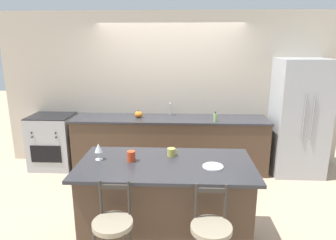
% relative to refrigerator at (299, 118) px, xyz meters
% --- Properties ---
extents(ground_plane, '(18.00, 18.00, 0.00)m').
position_rel_refrigerator_xyz_m(ground_plane, '(-2.15, -0.35, -0.96)').
color(ground_plane, tan).
extents(wall_back, '(6.00, 0.07, 2.70)m').
position_rel_refrigerator_xyz_m(wall_back, '(-2.15, 0.38, 0.39)').
color(wall_back, beige).
rests_on(wall_back, ground_plane).
extents(back_counter, '(3.32, 0.71, 0.93)m').
position_rel_refrigerator_xyz_m(back_counter, '(-2.15, 0.04, -0.50)').
color(back_counter, '#4C3828').
rests_on(back_counter, ground_plane).
extents(sink_faucet, '(0.02, 0.13, 0.22)m').
position_rel_refrigerator_xyz_m(sink_faucet, '(-2.15, 0.24, 0.10)').
color(sink_faucet, '#ADAFB5').
rests_on(sink_faucet, back_counter).
extents(kitchen_island, '(1.83, 0.94, 0.95)m').
position_rel_refrigerator_xyz_m(kitchen_island, '(-2.11, -2.01, -0.49)').
color(kitchen_island, '#4C3828').
rests_on(kitchen_island, ground_plane).
extents(refrigerator, '(0.81, 0.74, 1.93)m').
position_rel_refrigerator_xyz_m(refrigerator, '(0.00, 0.00, 0.00)').
color(refrigerator, '#ADAFB5').
rests_on(refrigerator, ground_plane).
extents(oven_range, '(0.73, 0.66, 0.95)m').
position_rel_refrigerator_xyz_m(oven_range, '(-4.22, 0.04, -0.49)').
color(oven_range, '#ADAFB5').
rests_on(oven_range, ground_plane).
extents(bar_stool_near, '(0.35, 0.35, 1.01)m').
position_rel_refrigerator_xyz_m(bar_stool_near, '(-2.52, -2.68, -0.41)').
color(bar_stool_near, '#332D28').
rests_on(bar_stool_near, ground_plane).
extents(bar_stool_far, '(0.35, 0.35, 1.01)m').
position_rel_refrigerator_xyz_m(bar_stool_far, '(-1.69, -2.71, -0.41)').
color(bar_stool_far, '#332D28').
rests_on(bar_stool_far, ground_plane).
extents(dinner_plate, '(0.21, 0.21, 0.02)m').
position_rel_refrigerator_xyz_m(dinner_plate, '(-1.62, -2.10, -0.00)').
color(dinner_plate, white).
rests_on(dinner_plate, kitchen_island).
extents(wine_glass, '(0.08, 0.08, 0.18)m').
position_rel_refrigerator_xyz_m(wine_glass, '(-2.83, -1.95, 0.11)').
color(wine_glass, white).
rests_on(wine_glass, kitchen_island).
extents(coffee_mug, '(0.12, 0.09, 0.09)m').
position_rel_refrigerator_xyz_m(coffee_mug, '(-2.05, -1.81, 0.03)').
color(coffee_mug, '#C1B251').
rests_on(coffee_mug, kitchen_island).
extents(tumbler_cup, '(0.09, 0.09, 0.11)m').
position_rel_refrigerator_xyz_m(tumbler_cup, '(-2.47, -1.98, 0.04)').
color(tumbler_cup, red).
rests_on(tumbler_cup, kitchen_island).
extents(pumpkin_decoration, '(0.14, 0.14, 0.13)m').
position_rel_refrigerator_xyz_m(pumpkin_decoration, '(-2.68, 0.03, 0.02)').
color(pumpkin_decoration, orange).
rests_on(pumpkin_decoration, back_counter).
extents(soap_bottle, '(0.06, 0.06, 0.16)m').
position_rel_refrigerator_xyz_m(soap_bottle, '(-1.40, -0.19, 0.03)').
color(soap_bottle, '#89B260').
rests_on(soap_bottle, back_counter).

